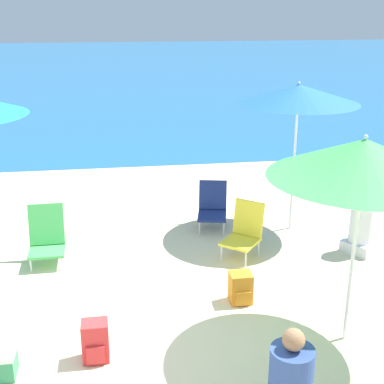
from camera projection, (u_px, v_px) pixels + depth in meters
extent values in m
plane|color=beige|center=(108.00, 355.00, 5.19)|extent=(60.00, 60.00, 0.00)
cube|color=#23669E|center=(108.00, 66.00, 29.79)|extent=(60.00, 40.00, 0.01)
cylinder|color=white|center=(352.00, 262.00, 5.17)|extent=(0.04, 0.04, 1.73)
cone|color=#47B756|center=(364.00, 158.00, 4.83)|extent=(1.76, 1.76, 0.36)
sphere|color=white|center=(366.00, 137.00, 4.76)|extent=(0.04, 0.04, 0.04)
cylinder|color=white|center=(294.00, 168.00, 7.82)|extent=(0.04, 0.04, 1.91)
cone|color=blue|center=(298.00, 94.00, 7.46)|extent=(1.72, 1.72, 0.26)
sphere|color=white|center=(299.00, 83.00, 7.41)|extent=(0.04, 0.04, 0.04)
cylinder|color=silver|center=(31.00, 266.00, 6.77)|extent=(0.02, 0.02, 0.18)
cylinder|color=silver|center=(62.00, 264.00, 6.83)|extent=(0.02, 0.02, 0.18)
cylinder|color=silver|center=(34.00, 254.00, 7.10)|extent=(0.02, 0.02, 0.18)
cylinder|color=silver|center=(64.00, 251.00, 7.17)|extent=(0.02, 0.02, 0.18)
cube|color=#47B756|center=(47.00, 251.00, 6.93)|extent=(0.46, 0.44, 0.04)
cube|color=#47B756|center=(46.00, 224.00, 7.03)|extent=(0.46, 0.18, 0.54)
cylinder|color=silver|center=(221.00, 253.00, 7.05)|extent=(0.02, 0.02, 0.23)
cylinder|color=silver|center=(246.00, 260.00, 6.88)|extent=(0.02, 0.02, 0.23)
cylinder|color=silver|center=(235.00, 243.00, 7.38)|extent=(0.02, 0.02, 0.23)
cylinder|color=silver|center=(258.00, 248.00, 7.20)|extent=(0.02, 0.02, 0.23)
cube|color=yellow|center=(240.00, 242.00, 7.09)|extent=(0.62, 0.63, 0.04)
cube|color=yellow|center=(249.00, 218.00, 7.19)|extent=(0.39, 0.35, 0.48)
cylinder|color=silver|center=(199.00, 228.00, 7.89)|extent=(0.02, 0.02, 0.20)
cylinder|color=silver|center=(224.00, 229.00, 7.87)|extent=(0.02, 0.02, 0.20)
cylinder|color=silver|center=(201.00, 217.00, 8.31)|extent=(0.02, 0.02, 0.20)
cylinder|color=silver|center=(224.00, 217.00, 8.28)|extent=(0.02, 0.02, 0.20)
cube|color=navy|center=(212.00, 215.00, 8.05)|extent=(0.52, 0.59, 0.04)
cube|color=navy|center=(213.00, 195.00, 8.21)|extent=(0.45, 0.25, 0.43)
cube|color=silver|center=(359.00, 246.00, 7.34)|extent=(0.52, 0.53, 0.16)
cylinder|color=silver|center=(361.00, 223.00, 7.22)|extent=(0.31, 0.31, 0.54)
sphere|color=brown|center=(364.00, 197.00, 7.10)|extent=(0.21, 0.21, 0.21)
cylinder|color=#334C8C|center=(291.00, 376.00, 4.26)|extent=(0.36, 0.36, 0.51)
sphere|color=#9E704C|center=(294.00, 340.00, 4.15)|extent=(0.18, 0.18, 0.18)
cube|color=orange|center=(241.00, 287.00, 6.08)|extent=(0.25, 0.22, 0.36)
cube|color=orange|center=(243.00, 299.00, 5.98)|extent=(0.17, 0.03, 0.16)
cube|color=red|center=(95.00, 341.00, 5.07)|extent=(0.25, 0.20, 0.40)
cube|color=red|center=(96.00, 355.00, 4.99)|extent=(0.18, 0.03, 0.18)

